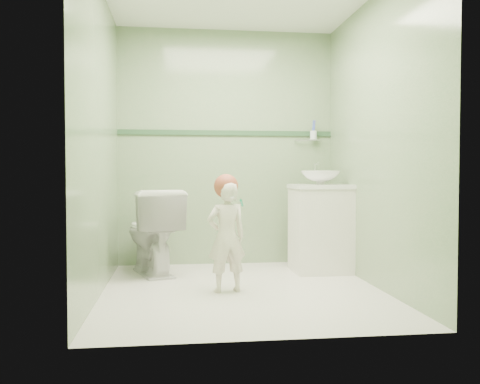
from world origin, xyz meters
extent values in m
plane|color=white|center=(0.00, 0.00, 0.00)|extent=(2.50, 2.50, 0.00)
cube|color=gray|center=(0.00, 1.25, 1.20)|extent=(2.20, 0.04, 2.40)
cube|color=gray|center=(0.00, -1.25, 1.20)|extent=(2.20, 0.04, 2.40)
cube|color=gray|center=(-1.10, 0.00, 1.20)|extent=(0.04, 2.50, 2.40)
cube|color=gray|center=(1.10, 0.00, 1.20)|extent=(0.04, 2.50, 2.40)
cube|color=#2E5132|center=(0.00, 1.24, 1.35)|extent=(2.20, 0.02, 0.05)
cube|color=white|center=(0.84, 0.70, 0.40)|extent=(0.52, 0.50, 0.80)
cube|color=white|center=(0.84, 0.70, 0.81)|extent=(0.54, 0.52, 0.04)
imported|color=white|center=(0.84, 0.70, 0.89)|extent=(0.37, 0.37, 0.13)
cylinder|color=silver|center=(0.84, 0.90, 0.95)|extent=(0.03, 0.03, 0.18)
cylinder|color=silver|center=(0.84, 0.85, 1.03)|extent=(0.02, 0.12, 0.02)
cylinder|color=silver|center=(0.84, 1.20, 1.28)|extent=(0.26, 0.02, 0.02)
cylinder|color=silver|center=(0.90, 1.18, 1.33)|extent=(0.07, 0.07, 0.09)
cylinder|color=blue|center=(0.89, 1.17, 1.40)|extent=(0.01, 0.01, 0.17)
cylinder|color=red|center=(0.91, 1.19, 1.40)|extent=(0.01, 0.01, 0.17)
cylinder|color=blue|center=(0.91, 1.16, 1.40)|extent=(0.01, 0.01, 0.17)
cylinder|color=#65479F|center=(0.90, 1.17, 1.40)|extent=(0.01, 0.01, 0.17)
imported|color=white|center=(-0.74, 0.77, 0.39)|extent=(0.65, 0.87, 0.79)
imported|color=white|center=(-0.13, -0.04, 0.43)|extent=(0.35, 0.27, 0.87)
sphere|color=#9F4930|center=(-0.13, -0.01, 0.83)|extent=(0.19, 0.19, 0.19)
cylinder|color=#058456|center=(-0.03, -0.15, 0.71)|extent=(0.05, 0.14, 0.06)
cube|color=white|center=(-0.09, -0.11, 0.75)|extent=(0.03, 0.03, 0.02)
camera|label=1|loc=(-0.54, -4.05, 0.93)|focal=38.67mm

